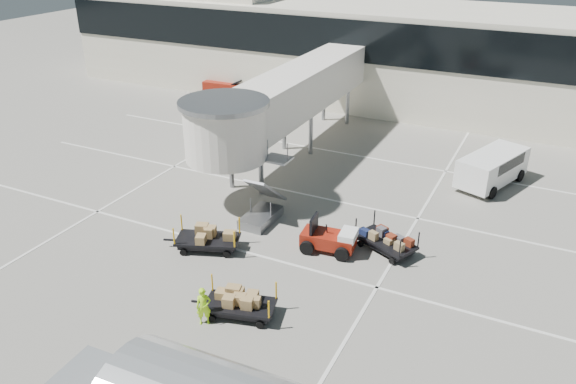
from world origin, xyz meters
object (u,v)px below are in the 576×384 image
object	(u,v)px
baggage_tug	(330,239)
box_cart_near	(238,303)
belt_loader	(224,89)
minivan	(494,165)
box_cart_far	(210,240)
ground_worker	(204,306)
suitcase_cart	(385,241)

from	to	relation	value
baggage_tug	box_cart_near	size ratio (longest dim) A/B	0.77
belt_loader	minivan	bearing A→B (deg)	-22.73
baggage_tug	belt_loader	xyz separation A→B (m)	(-18.58, 20.05, 0.06)
box_cart_far	ground_worker	distance (m)	5.58
baggage_tug	box_cart_far	size ratio (longest dim) A/B	0.73
suitcase_cart	box_cart_near	bearing A→B (deg)	-92.49
box_cart_near	minivan	xyz separation A→B (m)	(7.30, 17.64, 0.62)
minivan	suitcase_cart	bearing A→B (deg)	-88.84
box_cart_near	ground_worker	distance (m)	1.44
box_cart_far	minivan	distance (m)	17.81
ground_worker	minivan	world-z (taller)	minivan
suitcase_cart	box_cart_near	world-z (taller)	suitcase_cart
box_cart_far	box_cart_near	bearing A→B (deg)	-64.95
baggage_tug	suitcase_cart	distance (m)	2.68
box_cart_near	box_cart_far	world-z (taller)	box_cart_far
minivan	belt_loader	distance (m)	25.93
baggage_tug	suitcase_cart	xyz separation A→B (m)	(2.39, 1.22, -0.12)
suitcase_cart	box_cart_near	size ratio (longest dim) A/B	1.01
baggage_tug	belt_loader	world-z (taller)	belt_loader
minivan	ground_worker	bearing A→B (deg)	-93.80
box_cart_far	ground_worker	world-z (taller)	ground_worker
box_cart_far	minivan	bearing A→B (deg)	30.89
baggage_tug	ground_worker	xyz separation A→B (m)	(-2.37, -7.25, 0.19)
baggage_tug	minivan	xyz separation A→B (m)	(5.87, 11.45, 0.55)
baggage_tug	belt_loader	distance (m)	27.34
ground_worker	minivan	size ratio (longest dim) A/B	0.29
baggage_tug	minivan	world-z (taller)	minivan
baggage_tug	suitcase_cart	size ratio (longest dim) A/B	0.77
suitcase_cart	box_cart_far	xyz separation A→B (m)	(-7.61, -3.69, 0.04)
box_cart_far	minivan	xyz separation A→B (m)	(11.10, 13.92, 0.64)
box_cart_far	suitcase_cart	bearing A→B (deg)	5.32
suitcase_cart	belt_loader	world-z (taller)	belt_loader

